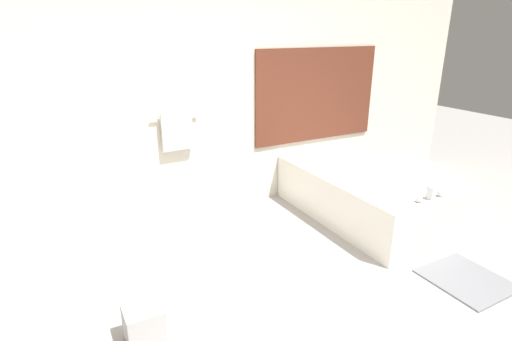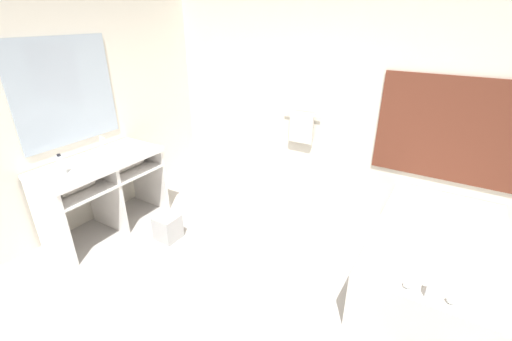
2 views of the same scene
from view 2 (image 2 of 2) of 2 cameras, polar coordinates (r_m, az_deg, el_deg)
The scene contains 8 objects.
ground_plane at distance 3.20m, azimuth -5.47°, elevation -21.54°, with size 16.00×16.00×0.00m, color #A8A39E.
wall_back_with_blinds at distance 4.29m, azimuth 12.61°, elevation 11.15°, with size 7.40×0.13×2.70m.
wall_left_with_mirror at distance 4.12m, azimuth -32.30°, elevation 7.54°, with size 0.08×7.40×2.70m.
vanity_counter at distance 4.19m, azimuth -24.07°, elevation -1.35°, with size 0.66×1.32×0.86m.
sink_faucet at distance 4.31m, azimuth -24.30°, elevation 4.06°, with size 0.09×0.04×0.18m.
bathtub at distance 3.62m, azimuth 27.56°, elevation -12.61°, with size 1.06×1.85×0.63m.
water_bottle_1 at distance 3.85m, azimuth -29.73°, elevation 0.82°, with size 0.06×0.06×0.21m.
waste_bin at distance 3.98m, azimuth -14.48°, elevation -9.15°, with size 0.24×0.24×0.28m.
Camera 2 is at (1.39, -1.73, 2.31)m, focal length 24.00 mm.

